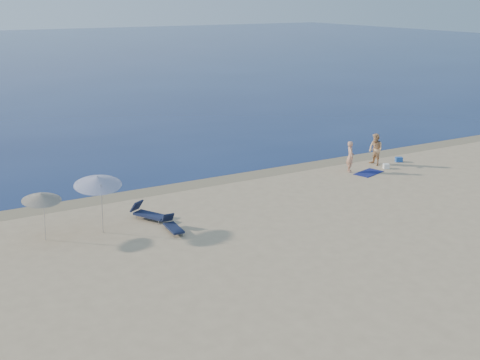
% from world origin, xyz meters
% --- Properties ---
extents(sea, '(240.00, 160.00, 0.01)m').
position_xyz_m(sea, '(0.00, 100.00, 0.00)').
color(sea, '#0C1B4A').
rests_on(sea, ground).
extents(wet_sand_strip, '(240.00, 1.60, 0.00)m').
position_xyz_m(wet_sand_strip, '(0.00, 19.40, 0.00)').
color(wet_sand_strip, '#847254').
rests_on(wet_sand_strip, ground).
extents(person_left, '(0.66, 0.77, 1.78)m').
position_xyz_m(person_left, '(4.38, 17.19, 0.89)').
color(person_left, tan).
rests_on(person_left, ground).
extents(person_right, '(0.72, 0.92, 1.88)m').
position_xyz_m(person_right, '(6.63, 17.61, 0.94)').
color(person_right, tan).
rests_on(person_right, ground).
extents(beach_towel, '(1.93, 1.42, 0.03)m').
position_xyz_m(beach_towel, '(5.14, 16.42, 0.01)').
color(beach_towel, '#101653').
rests_on(beach_towel, ground).
extents(white_bag, '(0.41, 0.39, 0.28)m').
position_xyz_m(white_bag, '(6.65, 16.65, 0.14)').
color(white_bag, white).
rests_on(white_bag, ground).
extents(blue_cooler, '(0.49, 0.43, 0.29)m').
position_xyz_m(blue_cooler, '(8.35, 17.39, 0.14)').
color(blue_cooler, '#2052AF').
rests_on(blue_cooler, ground).
extents(umbrella_near, '(2.26, 2.29, 2.62)m').
position_xyz_m(umbrella_near, '(-10.73, 15.25, 2.25)').
color(umbrella_near, silver).
rests_on(umbrella_near, ground).
extents(umbrella_far, '(1.87, 1.89, 2.13)m').
position_xyz_m(umbrella_far, '(-13.00, 15.54, 1.84)').
color(umbrella_far, silver).
rests_on(umbrella_far, ground).
extents(lounger_left, '(1.37, 1.83, 0.78)m').
position_xyz_m(lounger_left, '(-8.47, 15.59, 0.28)').
color(lounger_left, '#161E3D').
rests_on(lounger_left, ground).
extents(lounger_right, '(0.55, 1.52, 0.66)m').
position_xyz_m(lounger_right, '(-8.07, 13.73, 0.24)').
color(lounger_right, '#131B36').
rests_on(lounger_right, ground).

